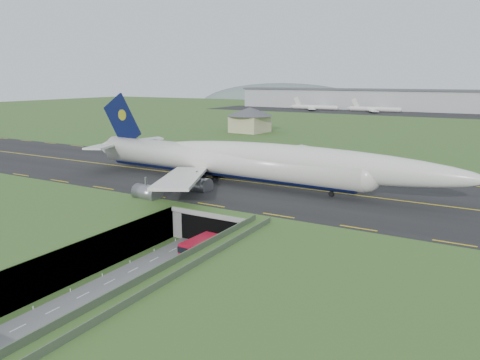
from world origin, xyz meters
The scene contains 10 objects.
ground centered at (0.00, 0.00, 0.00)m, with size 900.00×900.00×0.00m, color #416026.
airfield_deck centered at (0.00, 0.00, 3.00)m, with size 800.00×800.00×6.00m, color gray.
trench_road centered at (0.00, -7.50, 0.10)m, with size 12.00×75.00×0.20m, color slate.
taxiway centered at (0.00, 33.00, 6.09)m, with size 800.00×44.00×0.18m, color black.
tunnel_portal centered at (0.00, 16.71, 3.33)m, with size 17.00×22.30×6.00m.
guideway centered at (11.00, -19.11, 5.32)m, with size 3.00×53.00×7.05m.
jumbo_jet centered at (-4.85, 30.02, 11.48)m, with size 95.93×61.46×20.34m.
shuttle_tram centered at (2.25, 1.93, 1.75)m, with size 3.33×7.97×3.19m.
service_building centered at (-53.75, 121.92, 12.54)m, with size 22.33×22.33×11.04m.
cargo_terminal centered at (-0.21, 299.41, 13.96)m, with size 320.00×67.00×15.60m.
Camera 1 is at (44.94, -58.87, 29.51)m, focal length 35.00 mm.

